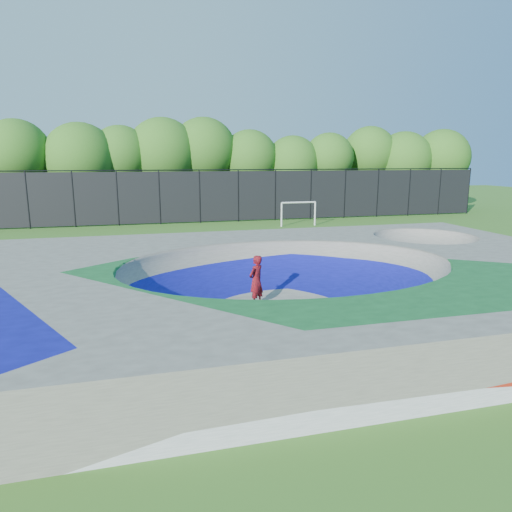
{
  "coord_description": "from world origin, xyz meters",
  "views": [
    {
      "loc": [
        -4.68,
        -13.74,
        4.77
      ],
      "look_at": [
        -0.3,
        3.0,
        1.1
      ],
      "focal_mm": 32.0,
      "sensor_mm": 36.0,
      "label": 1
    }
  ],
  "objects": [
    {
      "name": "ground",
      "position": [
        0.0,
        0.0,
        0.0
      ],
      "size": [
        120.0,
        120.0,
        0.0
      ],
      "primitive_type": "plane",
      "color": "#32621B",
      "rests_on": "ground"
    },
    {
      "name": "skate_deck",
      "position": [
        0.0,
        0.0,
        0.75
      ],
      "size": [
        22.0,
        14.0,
        1.5
      ],
      "primitive_type": "cube",
      "color": "gray",
      "rests_on": "ground"
    },
    {
      "name": "skater",
      "position": [
        -1.0,
        0.32,
        0.85
      ],
      "size": [
        0.74,
        0.71,
        1.71
      ],
      "primitive_type": "imported",
      "rotation": [
        0.0,
        0.0,
        3.81
      ],
      "color": "red",
      "rests_on": "ground"
    },
    {
      "name": "skateboard",
      "position": [
        -1.0,
        0.32,
        0.03
      ],
      "size": [
        0.7,
        0.72,
        0.05
      ],
      "primitive_type": "cube",
      "rotation": [
        0.0,
        0.0,
        0.81
      ],
      "color": "black",
      "rests_on": "ground"
    },
    {
      "name": "soccer_goal",
      "position": [
        6.7,
        17.5,
        1.23
      ],
      "size": [
        2.7,
        0.12,
        1.78
      ],
      "color": "silver",
      "rests_on": "ground"
    },
    {
      "name": "fence",
      "position": [
        0.0,
        21.0,
        2.1
      ],
      "size": [
        48.09,
        0.09,
        4.04
      ],
      "color": "black",
      "rests_on": "ground"
    },
    {
      "name": "treeline",
      "position": [
        0.18,
        26.05,
        5.09
      ],
      "size": [
        53.67,
        7.55,
        8.61
      ],
      "color": "#3F321F",
      "rests_on": "ground"
    }
  ]
}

